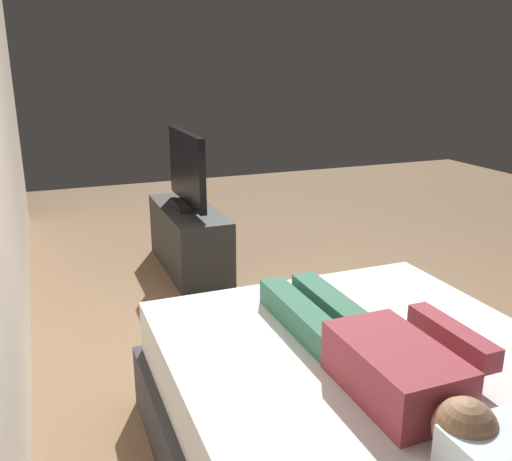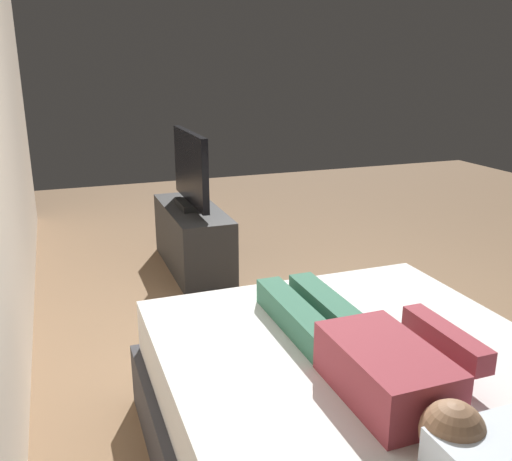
% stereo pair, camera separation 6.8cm
% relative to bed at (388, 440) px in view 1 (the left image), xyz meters
% --- Properties ---
extents(ground_plane, '(10.00, 10.00, 0.00)m').
position_rel_bed_xyz_m(ground_plane, '(1.03, -0.37, -0.26)').
color(ground_plane, '#8C6B4C').
extents(bed, '(1.95, 1.54, 0.54)m').
position_rel_bed_xyz_m(bed, '(0.00, 0.00, 0.00)').
color(bed, '#333338').
rests_on(bed, ground).
extents(person, '(1.26, 0.46, 0.18)m').
position_rel_bed_xyz_m(person, '(0.03, 0.06, 0.36)').
color(person, '#993842').
rests_on(person, bed).
extents(remote, '(0.15, 0.04, 0.02)m').
position_rel_bed_xyz_m(remote, '(0.18, -0.34, 0.29)').
color(remote, black).
rests_on(remote, bed).
extents(tv_stand, '(1.10, 0.40, 0.50)m').
position_rel_bed_xyz_m(tv_stand, '(2.65, 0.05, -0.01)').
color(tv_stand, '#2D2D2D').
rests_on(tv_stand, ground).
extents(tv, '(0.88, 0.20, 0.59)m').
position_rel_bed_xyz_m(tv, '(2.65, 0.05, 0.52)').
color(tv, black).
rests_on(tv, tv_stand).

